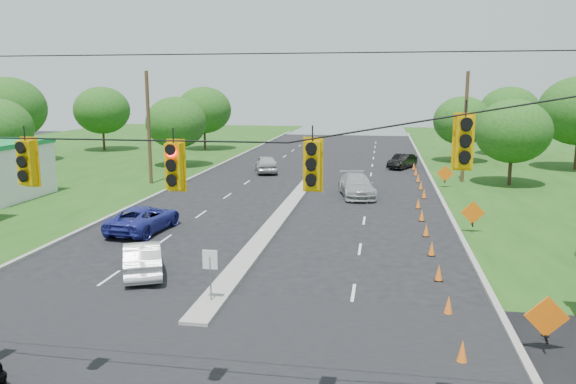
# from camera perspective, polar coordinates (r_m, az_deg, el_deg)

# --- Properties ---
(curb_left) EXTENTS (0.25, 110.00, 0.16)m
(curb_left) POSITION_cam_1_polar(r_m,az_deg,el_deg) (45.99, -10.97, 0.72)
(curb_left) COLOR gray
(curb_left) RESTS_ON ground
(curb_right) EXTENTS (0.25, 110.00, 0.16)m
(curb_right) POSITION_cam_1_polar(r_m,az_deg,el_deg) (43.32, 14.94, -0.05)
(curb_right) COLOR gray
(curb_right) RESTS_ON ground
(median) EXTENTS (1.00, 34.00, 0.18)m
(median) POSITION_cam_1_polar(r_m,az_deg,el_deg) (34.81, -0.47, -2.24)
(median) COLOR gray
(median) RESTS_ON ground
(median_sign) EXTENTS (0.55, 0.06, 2.05)m
(median_sign) POSITION_cam_1_polar(r_m,az_deg,el_deg) (20.33, -7.91, -7.46)
(median_sign) COLOR gray
(median_sign) RESTS_ON ground
(signal_span) EXTENTS (25.60, 0.32, 9.00)m
(signal_span) POSITION_cam_1_polar(r_m,az_deg,el_deg) (13.17, -17.63, -1.99)
(signal_span) COLOR #422D1C
(signal_span) RESTS_ON ground
(utility_pole_far_left) EXTENTS (0.28, 0.28, 9.00)m
(utility_pole_far_left) POSITION_cam_1_polar(r_m,az_deg,el_deg) (46.35, -13.96, 6.29)
(utility_pole_far_left) COLOR #422D1C
(utility_pole_far_left) RESTS_ON ground
(utility_pole_far_right) EXTENTS (0.28, 0.28, 9.00)m
(utility_pole_far_right) POSITION_cam_1_polar(r_m,az_deg,el_deg) (47.98, 17.53, 6.25)
(utility_pole_far_right) COLOR #422D1C
(utility_pole_far_right) RESTS_ON ground
(cone_0) EXTENTS (0.32, 0.32, 0.70)m
(cone_0) POSITION_cam_1_polar(r_m,az_deg,el_deg) (17.26, 17.28, -15.22)
(cone_0) COLOR orange
(cone_0) RESTS_ON ground
(cone_1) EXTENTS (0.32, 0.32, 0.70)m
(cone_1) POSITION_cam_1_polar(r_m,az_deg,el_deg) (20.45, 15.99, -10.99)
(cone_1) COLOR orange
(cone_1) RESTS_ON ground
(cone_2) EXTENTS (0.32, 0.32, 0.70)m
(cone_2) POSITION_cam_1_polar(r_m,az_deg,el_deg) (23.72, 15.07, -7.90)
(cone_2) COLOR orange
(cone_2) RESTS_ON ground
(cone_3) EXTENTS (0.32, 0.32, 0.70)m
(cone_3) POSITION_cam_1_polar(r_m,az_deg,el_deg) (27.06, 14.39, -5.57)
(cone_3) COLOR orange
(cone_3) RESTS_ON ground
(cone_4) EXTENTS (0.32, 0.32, 0.70)m
(cone_4) POSITION_cam_1_polar(r_m,az_deg,el_deg) (30.42, 13.86, -3.76)
(cone_4) COLOR orange
(cone_4) RESTS_ON ground
(cone_5) EXTENTS (0.32, 0.32, 0.70)m
(cone_5) POSITION_cam_1_polar(r_m,az_deg,el_deg) (33.82, 13.44, -2.30)
(cone_5) COLOR orange
(cone_5) RESTS_ON ground
(cone_6) EXTENTS (0.32, 0.32, 0.70)m
(cone_6) POSITION_cam_1_polar(r_m,az_deg,el_deg) (37.24, 13.10, -1.12)
(cone_6) COLOR orange
(cone_6) RESTS_ON ground
(cone_7) EXTENTS (0.32, 0.32, 0.70)m
(cone_7) POSITION_cam_1_polar(r_m,az_deg,el_deg) (40.71, 13.65, -0.15)
(cone_7) COLOR orange
(cone_7) RESTS_ON ground
(cone_8) EXTENTS (0.32, 0.32, 0.70)m
(cone_8) POSITION_cam_1_polar(r_m,az_deg,el_deg) (44.14, 13.35, 0.68)
(cone_8) COLOR orange
(cone_8) RESTS_ON ground
(cone_9) EXTENTS (0.32, 0.32, 0.70)m
(cone_9) POSITION_cam_1_polar(r_m,az_deg,el_deg) (47.59, 13.09, 1.40)
(cone_9) COLOR orange
(cone_9) RESTS_ON ground
(cone_10) EXTENTS (0.32, 0.32, 0.70)m
(cone_10) POSITION_cam_1_polar(r_m,az_deg,el_deg) (51.04, 12.86, 2.01)
(cone_10) COLOR orange
(cone_10) RESTS_ON ground
(cone_11) EXTENTS (0.32, 0.32, 0.70)m
(cone_11) POSITION_cam_1_polar(r_m,az_deg,el_deg) (54.50, 12.66, 2.55)
(cone_11) COLOR orange
(cone_11) RESTS_ON ground
(cone_12) EXTENTS (0.32, 0.32, 0.70)m
(cone_12) POSITION_cam_1_polar(r_m,az_deg,el_deg) (57.97, 12.49, 3.03)
(cone_12) COLOR orange
(cone_12) RESTS_ON ground
(work_sign_0) EXTENTS (1.27, 0.58, 1.37)m
(work_sign_0) POSITION_cam_1_polar(r_m,az_deg,el_deg) (18.37, 24.79, -11.61)
(work_sign_0) COLOR black
(work_sign_0) RESTS_ON ground
(work_sign_1) EXTENTS (1.27, 0.58, 1.37)m
(work_sign_1) POSITION_cam_1_polar(r_m,az_deg,el_deg) (31.51, 18.26, -2.11)
(work_sign_1) COLOR black
(work_sign_1) RESTS_ON ground
(work_sign_2) EXTENTS (1.27, 0.58, 1.37)m
(work_sign_2) POSITION_cam_1_polar(r_m,az_deg,el_deg) (45.18, 15.67, 1.75)
(work_sign_2) COLOR black
(work_sign_2) RESTS_ON ground
(tree_3) EXTENTS (7.56, 7.56, 8.82)m
(tree_3) POSITION_cam_1_polar(r_m,az_deg,el_deg) (64.73, -26.55, 7.59)
(tree_3) COLOR black
(tree_3) RESTS_ON ground
(tree_4) EXTENTS (6.72, 6.72, 7.84)m
(tree_4) POSITION_cam_1_polar(r_m,az_deg,el_deg) (72.85, -18.37, 7.88)
(tree_4) COLOR black
(tree_4) RESTS_ON ground
(tree_5) EXTENTS (5.88, 5.88, 6.86)m
(tree_5) POSITION_cam_1_polar(r_m,az_deg,el_deg) (56.18, -11.31, 6.93)
(tree_5) COLOR black
(tree_5) RESTS_ON ground
(tree_6) EXTENTS (6.72, 6.72, 7.84)m
(tree_6) POSITION_cam_1_polar(r_m,az_deg,el_deg) (70.94, -8.53, 8.24)
(tree_6) COLOR black
(tree_6) RESTS_ON ground
(tree_9) EXTENTS (5.88, 5.88, 6.86)m
(tree_9) POSITION_cam_1_polar(r_m,az_deg,el_deg) (47.62, 21.87, 5.75)
(tree_9) COLOR black
(tree_9) RESTS_ON ground
(tree_11) EXTENTS (6.72, 6.72, 7.84)m
(tree_11) POSITION_cam_1_polar(r_m,az_deg,el_deg) (68.93, 21.54, 7.56)
(tree_11) COLOR black
(tree_11) RESTS_ON ground
(tree_12) EXTENTS (5.88, 5.88, 6.86)m
(tree_12) POSITION_cam_1_polar(r_m,az_deg,el_deg) (61.05, 17.28, 6.93)
(tree_12) COLOR black
(tree_12) RESTS_ON ground
(white_sedan) EXTENTS (3.12, 4.47, 1.40)m
(white_sedan) POSITION_cam_1_polar(r_m,az_deg,el_deg) (24.41, -14.59, -6.50)
(white_sedan) COLOR silver
(white_sedan) RESTS_ON ground
(blue_pickup) EXTENTS (2.82, 5.31, 1.42)m
(blue_pickup) POSITION_cam_1_polar(r_m,az_deg,el_deg) (31.48, -14.44, -2.63)
(blue_pickup) COLOR navy
(blue_pickup) RESTS_ON ground
(silver_car_far) EXTENTS (3.21, 5.79, 1.59)m
(silver_car_far) POSITION_cam_1_polar(r_m,az_deg,el_deg) (40.49, 6.99, 0.65)
(silver_car_far) COLOR #A1A2A3
(silver_car_far) RESTS_ON ground
(silver_car_oncoming) EXTENTS (3.11, 5.03, 1.60)m
(silver_car_oncoming) POSITION_cam_1_polar(r_m,az_deg,el_deg) (51.59, -2.24, 2.86)
(silver_car_oncoming) COLOR #B0B0B0
(silver_car_oncoming) RESTS_ON ground
(dark_car_receding) EXTENTS (3.08, 4.48, 1.40)m
(dark_car_receding) POSITION_cam_1_polar(r_m,az_deg,el_deg) (55.43, 11.53, 3.09)
(dark_car_receding) COLOR black
(dark_car_receding) RESTS_ON ground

